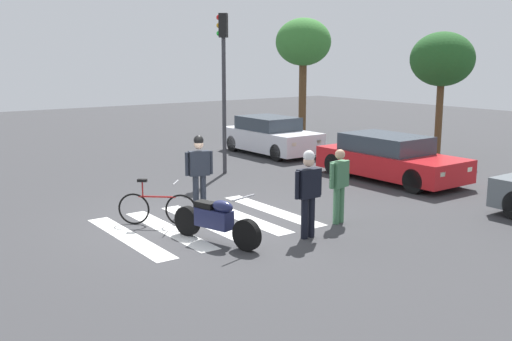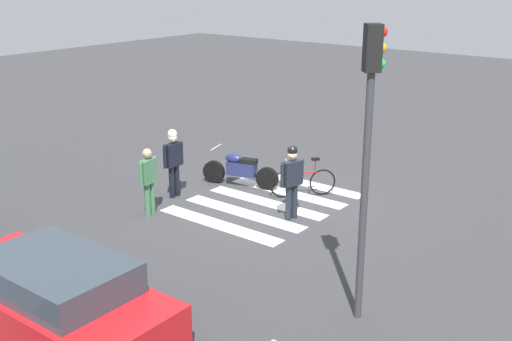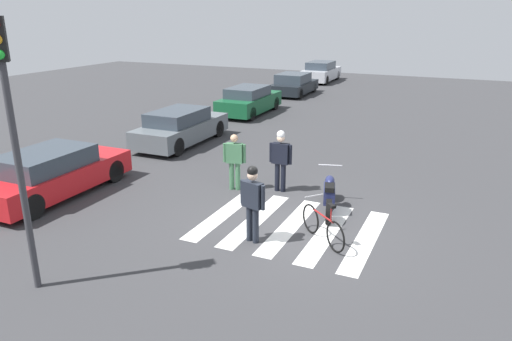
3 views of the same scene
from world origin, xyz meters
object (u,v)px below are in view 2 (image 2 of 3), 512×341
at_px(leaning_bicycle, 303,182).
at_px(officer_by_motorcycle, 292,177).
at_px(pedestrian_bystander, 148,178).
at_px(car_red_convertible, 52,295).
at_px(officer_on_foot, 173,158).
at_px(police_motorcycle, 240,170).
at_px(traffic_light_pole, 369,132).

bearing_deg(leaning_bicycle, officer_by_motorcycle, 113.62).
distance_m(pedestrian_bystander, car_red_convertible, 5.04).
height_order(officer_on_foot, pedestrian_bystander, officer_on_foot).
relative_size(police_motorcycle, traffic_light_pole, 0.44).
bearing_deg(officer_by_motorcycle, police_motorcycle, -23.64).
bearing_deg(police_motorcycle, officer_by_motorcycle, 156.36).
height_order(leaning_bicycle, officer_by_motorcycle, officer_by_motorcycle).
distance_m(car_red_convertible, traffic_light_pole, 5.58).
bearing_deg(car_red_convertible, pedestrian_bystander, -60.46).
bearing_deg(traffic_light_pole, pedestrian_bystander, -9.28).
bearing_deg(police_motorcycle, pedestrian_bystander, 82.30).
xyz_separation_m(police_motorcycle, pedestrian_bystander, (0.39, 2.89, 0.47)).
relative_size(leaning_bicycle, traffic_light_pole, 0.27).
bearing_deg(officer_on_foot, leaning_bicycle, -141.63).
distance_m(officer_by_motorcycle, car_red_convertible, 6.24).
bearing_deg(officer_by_motorcycle, traffic_light_pole, 139.63).
relative_size(car_red_convertible, traffic_light_pole, 0.93).
height_order(leaning_bicycle, traffic_light_pole, traffic_light_pole).
xyz_separation_m(leaning_bicycle, pedestrian_bystander, (2.15, 3.26, 0.54)).
height_order(police_motorcycle, officer_by_motorcycle, officer_by_motorcycle).
distance_m(police_motorcycle, car_red_convertible, 7.57).
bearing_deg(officer_on_foot, police_motorcycle, -115.85).
distance_m(police_motorcycle, traffic_light_pole, 7.45).
bearing_deg(officer_by_motorcycle, pedestrian_bystander, 33.66).
distance_m(officer_by_motorcycle, traffic_light_pole, 4.90).
relative_size(officer_on_foot, traffic_light_pole, 0.37).
height_order(officer_on_foot, traffic_light_pole, traffic_light_pole).
bearing_deg(traffic_light_pole, officer_by_motorcycle, -40.37).
bearing_deg(traffic_light_pole, car_red_convertible, 42.85).
relative_size(officer_on_foot, pedestrian_bystander, 1.09).
relative_size(leaning_bicycle, pedestrian_bystander, 0.81).
xyz_separation_m(police_motorcycle, car_red_convertible, (-2.09, 7.27, 0.19)).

